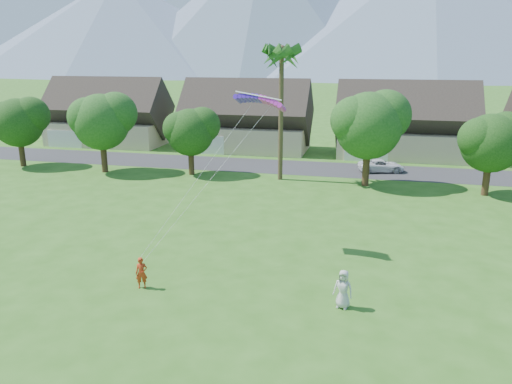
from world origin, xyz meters
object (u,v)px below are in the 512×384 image
(watcher, at_px, (343,289))
(parafoil_kite, at_px, (261,99))
(kite_flyer, at_px, (141,273))
(parked_car, at_px, (381,166))

(watcher, relative_size, parafoil_kite, 0.61)
(watcher, bearing_deg, parafoil_kite, 142.76)
(kite_flyer, relative_size, parked_car, 0.35)
(watcher, bearing_deg, kite_flyer, -164.31)
(watcher, height_order, parked_car, watcher)
(parafoil_kite, bearing_deg, parked_car, 79.91)
(kite_flyer, bearing_deg, parafoil_kite, 35.32)
(parked_car, xyz_separation_m, parafoil_kite, (-7.48, -22.68, 8.41))
(kite_flyer, distance_m, parked_car, 32.25)
(watcher, distance_m, parked_car, 29.70)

